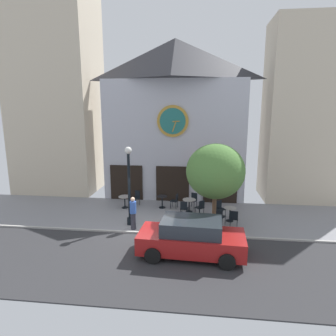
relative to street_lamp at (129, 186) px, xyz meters
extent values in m
cube|color=gray|center=(1.10, 1.56, -2.10)|extent=(26.20, 5.23, 0.05)
cube|color=#2D2D30|center=(1.10, -3.70, -2.10)|extent=(26.20, 5.29, 0.05)
cube|color=#A8A5A0|center=(1.10, -1.04, -2.03)|extent=(26.20, 0.12, 0.08)
cube|color=#B2B2BC|center=(1.81, 5.57, 1.80)|extent=(9.15, 2.80, 7.74)
pyramid|color=#2D2D33|center=(1.81, 5.57, 6.94)|extent=(8.23, 3.91, 2.55)
cylinder|color=#B7842D|center=(1.81, 4.12, 3.09)|extent=(1.96, 0.10, 1.96)
cylinder|color=#1E6660|center=(1.81, 4.06, 3.09)|extent=(1.61, 0.04, 1.61)
cube|color=#B7842D|center=(2.03, 4.02, 3.08)|extent=(0.44, 0.03, 0.08)
cube|color=#B7842D|center=(1.92, 4.02, 2.77)|extent=(0.27, 0.03, 0.67)
cube|color=black|center=(-1.24, 4.14, -0.92)|extent=(2.13, 0.10, 2.30)
cube|color=black|center=(1.81, 4.14, -0.92)|extent=(2.13, 0.10, 2.30)
cube|color=black|center=(4.86, 4.14, -0.92)|extent=(2.13, 0.10, 2.30)
cube|color=#B23333|center=(4.37, 3.83, 0.38)|extent=(2.93, 0.90, 0.12)
cube|color=beige|center=(-6.75, 6.37, 4.79)|extent=(5.68, 4.38, 13.73)
cube|color=beige|center=(10.66, 5.79, 3.59)|extent=(5.87, 3.24, 11.32)
cylinder|color=black|center=(0.00, 0.00, -1.89)|extent=(0.32, 0.32, 0.36)
cylinder|color=black|center=(0.00, 0.00, -0.21)|extent=(0.14, 0.14, 3.72)
sphere|color=white|center=(0.00, 0.00, 1.83)|extent=(0.36, 0.36, 0.36)
cylinder|color=brown|center=(4.29, -0.35, -1.05)|extent=(0.20, 0.20, 2.04)
ellipsoid|color=#4C7A38|center=(4.29, -0.35, 0.94)|extent=(2.78, 2.50, 2.64)
cylinder|color=black|center=(-0.93, 2.46, -1.72)|extent=(0.07, 0.07, 0.71)
cylinder|color=black|center=(-0.93, 2.46, -2.06)|extent=(0.40, 0.40, 0.03)
cylinder|color=gray|center=(-0.93, 2.46, -1.36)|extent=(0.74, 0.74, 0.03)
cylinder|color=black|center=(1.32, 2.74, -1.71)|extent=(0.07, 0.07, 0.72)
cylinder|color=black|center=(1.32, 2.74, -2.06)|extent=(0.40, 0.40, 0.03)
cylinder|color=black|center=(1.32, 2.74, -1.35)|extent=(0.61, 0.61, 0.03)
cylinder|color=black|center=(2.98, 2.19, -1.70)|extent=(0.07, 0.07, 0.75)
cylinder|color=black|center=(2.98, 2.19, -2.06)|extent=(0.40, 0.40, 0.03)
cylinder|color=gray|center=(2.98, 2.19, -1.32)|extent=(0.77, 0.77, 0.03)
cylinder|color=black|center=(5.20, 1.03, -1.70)|extent=(0.07, 0.07, 0.74)
cylinder|color=black|center=(5.20, 1.03, -2.06)|extent=(0.40, 0.40, 0.03)
cylinder|color=gray|center=(5.20, 1.03, -1.33)|extent=(0.65, 0.65, 0.03)
cube|color=black|center=(3.58, 1.74, -1.62)|extent=(0.56, 0.56, 0.04)
cube|color=black|center=(3.70, 1.60, -1.40)|extent=(0.31, 0.28, 0.45)
cylinder|color=black|center=(3.60, 1.98, -1.85)|extent=(0.03, 0.03, 0.45)
cylinder|color=black|center=(3.34, 1.75, -1.85)|extent=(0.03, 0.03, 0.45)
cylinder|color=black|center=(3.82, 1.72, -1.85)|extent=(0.03, 0.03, 0.45)
cylinder|color=black|center=(3.57, 1.50, -1.85)|extent=(0.03, 0.03, 0.45)
cube|color=black|center=(5.33, 0.29, -1.62)|extent=(0.44, 0.44, 0.04)
cube|color=black|center=(5.31, 0.11, -1.40)|extent=(0.38, 0.08, 0.45)
cylinder|color=black|center=(5.52, 0.44, -1.85)|extent=(0.03, 0.03, 0.45)
cylinder|color=black|center=(5.18, 0.48, -1.85)|extent=(0.03, 0.03, 0.45)
cylinder|color=black|center=(5.48, 0.10, -1.85)|extent=(0.03, 0.03, 0.45)
cylinder|color=black|center=(5.15, 0.14, -1.85)|extent=(0.03, 0.03, 0.45)
cube|color=black|center=(4.78, 1.61, -1.62)|extent=(0.56, 0.56, 0.04)
cube|color=black|center=(4.66, 1.75, -1.40)|extent=(0.32, 0.28, 0.45)
cylinder|color=black|center=(4.76, 1.37, -1.85)|extent=(0.03, 0.03, 0.45)
cylinder|color=black|center=(5.02, 1.59, -1.85)|extent=(0.03, 0.03, 0.45)
cylinder|color=black|center=(4.54, 1.63, -1.85)|extent=(0.03, 0.03, 0.45)
cylinder|color=black|center=(4.80, 1.85, -1.85)|extent=(0.03, 0.03, 0.45)
cube|color=black|center=(-0.39, 3.01, -1.62)|extent=(0.55, 0.55, 0.04)
cube|color=black|center=(-0.30, 3.17, -1.40)|extent=(0.35, 0.22, 0.45)
cylinder|color=black|center=(-0.62, 2.95, -1.85)|extent=(0.03, 0.03, 0.45)
cylinder|color=black|center=(-0.32, 2.78, -1.85)|extent=(0.03, 0.03, 0.45)
cylinder|color=black|center=(-0.45, 3.25, -1.85)|extent=(0.03, 0.03, 0.45)
cylinder|color=black|center=(-0.15, 3.08, -1.85)|extent=(0.03, 0.03, 0.45)
cube|color=black|center=(2.04, 2.76, -1.62)|extent=(0.48, 0.48, 0.04)
cube|color=black|center=(2.22, 2.72, -1.40)|extent=(0.12, 0.38, 0.45)
cylinder|color=black|center=(1.91, 2.96, -1.85)|extent=(0.03, 0.03, 0.45)
cylinder|color=black|center=(1.84, 2.63, -1.85)|extent=(0.03, 0.03, 0.45)
cylinder|color=black|center=(2.25, 2.89, -1.85)|extent=(0.03, 0.03, 0.45)
cylinder|color=black|center=(2.17, 2.56, -1.85)|extent=(0.03, 0.03, 0.45)
cube|color=black|center=(4.69, 0.49, -1.62)|extent=(0.55, 0.55, 0.04)
cube|color=black|center=(4.59, 0.33, -1.40)|extent=(0.34, 0.24, 0.45)
cylinder|color=black|center=(4.92, 0.54, -1.85)|extent=(0.03, 0.03, 0.45)
cylinder|color=black|center=(4.63, 0.72, -1.85)|extent=(0.03, 0.03, 0.45)
cylinder|color=black|center=(4.74, 0.25, -1.85)|extent=(0.03, 0.03, 0.45)
cylinder|color=black|center=(4.45, 0.43, -1.85)|extent=(0.03, 0.03, 0.45)
cube|color=black|center=(3.18, 2.92, -1.62)|extent=(0.53, 0.53, 0.04)
cube|color=black|center=(3.25, 3.09, -1.40)|extent=(0.36, 0.20, 0.45)
cylinder|color=black|center=(2.95, 2.84, -1.85)|extent=(0.03, 0.03, 0.45)
cylinder|color=black|center=(3.26, 2.70, -1.85)|extent=(0.03, 0.03, 0.45)
cylinder|color=black|center=(3.09, 3.15, -1.85)|extent=(0.03, 0.03, 0.45)
cylinder|color=black|center=(3.40, 3.01, -1.85)|extent=(0.03, 0.03, 0.45)
cube|color=black|center=(2.74, 1.49, -1.62)|extent=(0.46, 0.46, 0.04)
cube|color=black|center=(2.71, 1.31, -1.40)|extent=(0.38, 0.10, 0.45)
cylinder|color=black|center=(2.93, 1.63, -1.85)|extent=(0.03, 0.03, 0.45)
cylinder|color=black|center=(2.60, 1.68, -1.85)|extent=(0.03, 0.03, 0.45)
cylinder|color=black|center=(2.88, 1.29, -1.85)|extent=(0.03, 0.03, 0.45)
cylinder|color=black|center=(2.54, 1.35, -1.85)|extent=(0.03, 0.03, 0.45)
cylinder|color=#2D2D38|center=(0.31, -0.59, -1.65)|extent=(0.29, 0.29, 0.85)
cylinder|color=#3359B2|center=(0.31, -0.59, -0.92)|extent=(0.36, 0.36, 0.60)
sphere|color=tan|center=(0.31, -0.59, -0.51)|extent=(0.22, 0.22, 0.22)
cube|color=maroon|center=(3.28, -2.84, -1.48)|extent=(4.38, 2.01, 0.75)
cube|color=#262B33|center=(3.28, -2.84, -0.82)|extent=(2.48, 1.70, 0.60)
cylinder|color=black|center=(4.65, -3.81, -1.75)|extent=(0.65, 0.25, 0.64)
cylinder|color=black|center=(4.74, -2.01, -1.75)|extent=(0.65, 0.25, 0.64)
cylinder|color=black|center=(1.81, -3.67, -1.75)|extent=(0.65, 0.25, 0.64)
cylinder|color=black|center=(1.90, -1.87, -1.75)|extent=(0.65, 0.25, 0.64)
camera|label=1|loc=(3.57, -13.83, 3.86)|focal=30.83mm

